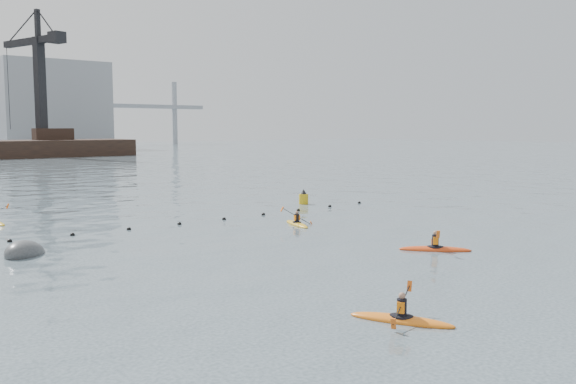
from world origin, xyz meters
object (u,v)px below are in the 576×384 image
(kayaker_0, at_px, (402,319))
(kayaker_4, at_px, (435,248))
(kayaker_3, at_px, (297,223))
(nav_buoy, at_px, (304,199))
(mooring_buoy, at_px, (25,254))

(kayaker_0, relative_size, kayaker_4, 1.07)
(kayaker_3, height_order, kayaker_4, kayaker_4)
(kayaker_3, distance_m, nav_buoy, 9.47)
(kayaker_0, relative_size, nav_buoy, 2.43)
(kayaker_0, relative_size, mooring_buoy, 1.19)
(kayaker_3, bearing_deg, mooring_buoy, -168.19)
(kayaker_4, height_order, nav_buoy, kayaker_4)
(kayaker_3, relative_size, kayaker_4, 1.04)
(kayaker_0, height_order, nav_buoy, nav_buoy)
(kayaker_4, relative_size, mooring_buoy, 1.11)
(kayaker_4, height_order, mooring_buoy, kayaker_4)
(nav_buoy, bearing_deg, kayaker_4, -110.38)
(kayaker_0, distance_m, kayaker_4, 10.65)
(kayaker_0, distance_m, kayaker_3, 17.56)
(kayaker_3, xyz_separation_m, mooring_buoy, (-14.44, 1.20, -0.09))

